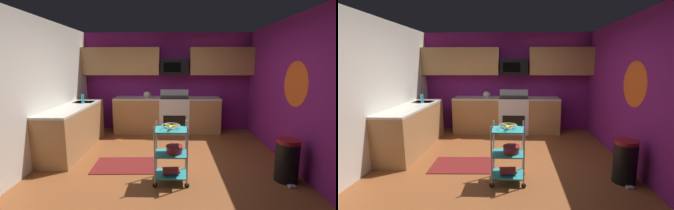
# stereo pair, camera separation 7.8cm
# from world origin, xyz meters

# --- Properties ---
(floor) EXTENTS (4.40, 4.80, 0.04)m
(floor) POSITION_xyz_m (0.00, 0.00, -0.02)
(floor) COLOR brown
(floor) RESTS_ON ground
(wall_back) EXTENTS (4.52, 0.06, 2.60)m
(wall_back) POSITION_xyz_m (0.00, 2.43, 1.30)
(wall_back) COLOR #751970
(wall_back) RESTS_ON ground
(wall_left) EXTENTS (0.06, 4.80, 2.60)m
(wall_left) POSITION_xyz_m (-2.23, 0.00, 1.30)
(wall_left) COLOR silver
(wall_left) RESTS_ON ground
(wall_right) EXTENTS (0.06, 4.80, 2.60)m
(wall_right) POSITION_xyz_m (2.23, 0.00, 1.30)
(wall_right) COLOR #751970
(wall_right) RESTS_ON ground
(wall_flower_decal) EXTENTS (0.00, 0.77, 0.77)m
(wall_flower_decal) POSITION_xyz_m (2.20, 0.02, 1.45)
(wall_flower_decal) COLOR #E5591E
(counter_run) EXTENTS (3.56, 2.70, 0.92)m
(counter_run) POSITION_xyz_m (-0.84, 1.51, 0.46)
(counter_run) COLOR #B27F4C
(counter_run) RESTS_ON ground
(oven_range) EXTENTS (0.76, 0.65, 1.10)m
(oven_range) POSITION_xyz_m (0.19, 2.10, 0.48)
(oven_range) COLOR white
(oven_range) RESTS_ON ground
(upper_cabinets) EXTENTS (4.40, 0.33, 0.70)m
(upper_cabinets) POSITION_xyz_m (-0.04, 2.23, 1.85)
(upper_cabinets) COLOR #B27F4C
(microwave) EXTENTS (0.70, 0.39, 0.40)m
(microwave) POSITION_xyz_m (0.19, 2.21, 1.70)
(microwave) COLOR black
(rolling_cart) EXTENTS (0.53, 0.39, 0.91)m
(rolling_cart) POSITION_xyz_m (0.13, -0.59, 0.45)
(rolling_cart) COLOR silver
(rolling_cart) RESTS_ON ground
(fruit_bowl) EXTENTS (0.27, 0.27, 0.07)m
(fruit_bowl) POSITION_xyz_m (0.13, -0.59, 0.88)
(fruit_bowl) COLOR silver
(fruit_bowl) RESTS_ON rolling_cart
(mixing_bowl_large) EXTENTS (0.25, 0.25, 0.11)m
(mixing_bowl_large) POSITION_xyz_m (0.18, -0.59, 0.52)
(mixing_bowl_large) COLOR maroon
(mixing_bowl_large) RESTS_ON rolling_cart
(book_stack) EXTENTS (0.27, 0.21, 0.07)m
(book_stack) POSITION_xyz_m (0.13, -0.59, 0.16)
(book_stack) COLOR #1E4C8C
(book_stack) RESTS_ON rolling_cart
(kettle) EXTENTS (0.21, 0.18, 0.26)m
(kettle) POSITION_xyz_m (-0.52, 2.10, 1.00)
(kettle) COLOR beige
(kettle) RESTS_ON counter_run
(dish_soap_bottle) EXTENTS (0.06, 0.06, 0.20)m
(dish_soap_bottle) POSITION_xyz_m (-1.85, 1.16, 1.02)
(dish_soap_bottle) COLOR #2D8CBF
(dish_soap_bottle) RESTS_ON counter_run
(trash_can) EXTENTS (0.34, 0.42, 0.66)m
(trash_can) POSITION_xyz_m (1.90, -0.52, 0.33)
(trash_can) COLOR black
(trash_can) RESTS_ON ground
(floor_rug) EXTENTS (1.12, 0.74, 0.01)m
(floor_rug) POSITION_xyz_m (-0.69, -0.04, 0.01)
(floor_rug) COLOR maroon
(floor_rug) RESTS_ON ground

